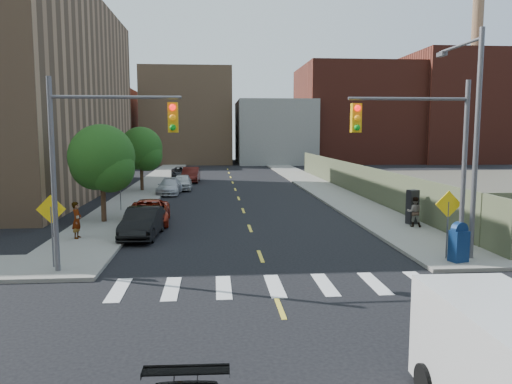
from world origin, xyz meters
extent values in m
plane|color=black|center=(0.00, 0.00, 0.00)|extent=(160.00, 160.00, 0.00)
cube|color=gray|center=(-7.75, 41.50, 0.07)|extent=(3.50, 73.00, 0.15)
cube|color=gray|center=(7.75, 41.50, 0.07)|extent=(3.50, 73.00, 0.15)
cube|color=#616345|center=(9.60, 28.00, 1.25)|extent=(0.12, 44.00, 2.50)
cube|color=#592319|center=(-22.00, 70.00, 6.00)|extent=(14.00, 18.00, 12.00)
cube|color=#8C6B4C|center=(-6.00, 72.00, 7.50)|extent=(14.00, 16.00, 15.00)
cube|color=gray|center=(8.00, 70.00, 5.00)|extent=(12.00, 16.00, 10.00)
cube|color=#592319|center=(22.00, 72.00, 8.00)|extent=(18.00, 18.00, 16.00)
cube|color=#592319|center=(38.00, 70.00, 9.00)|extent=(14.00, 16.00, 18.00)
cylinder|color=#8C6B4C|center=(42.00, 70.00, 14.00)|extent=(1.80, 1.80, 28.00)
cylinder|color=#59595E|center=(-7.50, 6.00, 3.50)|extent=(0.18, 0.18, 7.00)
cylinder|color=#59595E|center=(-5.25, 6.00, 6.30)|extent=(4.50, 0.12, 0.12)
cube|color=#E5A50C|center=(-3.30, 6.00, 5.60)|extent=(0.35, 0.30, 1.05)
cylinder|color=#59595E|center=(7.50, 6.00, 3.50)|extent=(0.18, 0.18, 7.00)
cylinder|color=#59595E|center=(5.25, 6.00, 6.30)|extent=(4.50, 0.12, 0.12)
cube|color=#E5A50C|center=(3.30, 6.00, 5.60)|extent=(0.35, 0.30, 1.05)
cylinder|color=#59595E|center=(8.20, 6.50, 4.50)|extent=(0.20, 0.20, 9.00)
cylinder|color=#59595E|center=(8.20, 8.20, 8.60)|extent=(0.12, 3.50, 0.12)
cube|color=#59595E|center=(8.20, 9.80, 8.50)|extent=(0.25, 0.60, 0.18)
cylinder|color=#59595E|center=(-7.80, 6.50, 1.20)|extent=(0.06, 0.06, 2.40)
cube|color=yellow|center=(-7.80, 6.50, 2.30)|extent=(1.06, 0.04, 1.06)
cylinder|color=#59595E|center=(7.20, 6.50, 1.20)|extent=(0.06, 0.06, 2.40)
cube|color=yellow|center=(7.20, 6.50, 2.30)|extent=(1.06, 0.04, 1.06)
cylinder|color=#59595E|center=(-7.80, 20.00, 1.20)|extent=(0.06, 0.06, 2.40)
cube|color=yellow|center=(-7.80, 20.00, 2.30)|extent=(1.06, 0.04, 1.06)
cylinder|color=#332114|center=(-8.00, 16.00, 1.32)|extent=(0.28, 0.28, 2.64)
sphere|color=#224614|center=(-8.00, 16.00, 3.72)|extent=(3.60, 3.60, 3.60)
sphere|color=#224614|center=(-7.50, 15.70, 3.12)|extent=(2.64, 2.64, 2.64)
sphere|color=#224614|center=(-8.40, 16.40, 3.30)|extent=(2.88, 2.88, 2.88)
cylinder|color=#332114|center=(-8.00, 31.00, 1.32)|extent=(0.28, 0.28, 2.64)
sphere|color=#224614|center=(-8.00, 31.00, 3.72)|extent=(3.60, 3.60, 3.60)
sphere|color=#224614|center=(-7.50, 30.70, 3.12)|extent=(2.64, 2.64, 2.64)
sphere|color=#224614|center=(-8.40, 31.40, 3.30)|extent=(2.88, 2.88, 2.88)
imported|color=navy|center=(-5.50, 13.24, 0.62)|extent=(1.78, 3.74, 1.23)
imported|color=black|center=(-5.34, 12.20, 0.72)|extent=(1.82, 4.49, 1.45)
imported|color=#9B220F|center=(-5.50, 15.78, 0.67)|extent=(2.49, 4.91, 1.33)
imported|color=#AFB1B7|center=(-5.50, 29.00, 0.63)|extent=(2.01, 4.46, 1.27)
imported|color=silver|center=(-4.67, 32.09, 0.70)|extent=(1.70, 4.12, 1.40)
imported|color=#43110D|center=(-4.20, 38.76, 0.76)|extent=(1.77, 4.68, 1.52)
imported|color=black|center=(-5.50, 43.29, 0.63)|extent=(2.46, 4.70, 1.26)
cube|color=black|center=(3.05, -2.98, 1.46)|extent=(1.76, 1.17, 0.85)
cylinder|color=black|center=(2.15, -3.24, 0.33)|extent=(0.28, 0.72, 0.71)
cube|color=navy|center=(7.44, 6.00, 0.75)|extent=(0.74, 0.64, 1.20)
cylinder|color=navy|center=(7.44, 6.00, 1.38)|extent=(0.67, 0.45, 0.62)
cube|color=black|center=(8.78, 13.79, 1.07)|extent=(0.65, 0.58, 1.85)
imported|color=gray|center=(-8.27, 11.56, 1.01)|extent=(0.46, 0.66, 1.72)
imported|color=gray|center=(8.57, 12.99, 0.94)|extent=(0.91, 0.81, 1.57)
camera|label=1|loc=(-1.89, -11.97, 5.11)|focal=35.00mm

